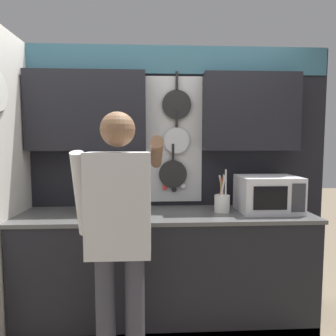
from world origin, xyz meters
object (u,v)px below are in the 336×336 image
object	(u,v)px
knife_block	(86,202)
person	(119,225)
microwave	(268,194)
utensil_crock	(222,202)

from	to	relation	value
knife_block	person	world-z (taller)	person
microwave	person	xyz separation A→B (m)	(-1.15, -0.62, -0.07)
knife_block	person	xyz separation A→B (m)	(0.34, -0.62, -0.02)
knife_block	utensil_crock	xyz separation A→B (m)	(1.11, 0.00, -0.01)
utensil_crock	person	size ratio (longest dim) A/B	0.21
utensil_crock	microwave	bearing A→B (deg)	-0.33
knife_block	utensil_crock	size ratio (longest dim) A/B	0.75
utensil_crock	person	bearing A→B (deg)	-141.06
knife_block	utensil_crock	bearing A→B (deg)	0.09
microwave	utensil_crock	world-z (taller)	utensil_crock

